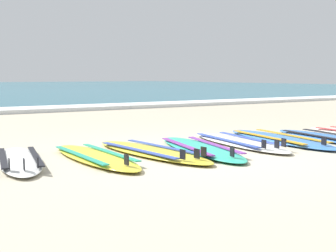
{
  "coord_description": "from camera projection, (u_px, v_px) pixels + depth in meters",
  "views": [
    {
      "loc": [
        -3.63,
        -4.46,
        0.98
      ],
      "look_at": [
        0.09,
        1.26,
        0.25
      ],
      "focal_mm": 49.65,
      "sensor_mm": 36.0,
      "label": 1
    }
  ],
  "objects": [
    {
      "name": "surfboard_2",
      "position": [
        95.0,
        157.0,
        5.49
      ],
      "size": [
        0.55,
        2.11,
        0.18
      ],
      "color": "yellow",
      "rests_on": "ground"
    },
    {
      "name": "surfboard_6",
      "position": [
        279.0,
        139.0,
        7.07
      ],
      "size": [
        1.01,
        2.53,
        0.18
      ],
      "color": "#3875CC",
      "rests_on": "ground"
    },
    {
      "name": "wave_foam_strip",
      "position": [
        23.0,
        110.0,
        12.83
      ],
      "size": [
        80.0,
        1.33,
        0.11
      ],
      "primitive_type": "cube",
      "color": "white",
      "rests_on": "ground"
    },
    {
      "name": "ground_plane",
      "position": [
        217.0,
        155.0,
        5.79
      ],
      "size": [
        80.0,
        80.0,
        0.0
      ],
      "primitive_type": "plane",
      "color": "#B7AD93"
    },
    {
      "name": "surfboard_3",
      "position": [
        151.0,
        151.0,
        5.87
      ],
      "size": [
        0.75,
        2.31,
        0.18
      ],
      "color": "yellow",
      "rests_on": "ground"
    },
    {
      "name": "surfboard_5",
      "position": [
        238.0,
        142.0,
        6.73
      ],
      "size": [
        0.9,
        2.34,
        0.18
      ],
      "color": "silver",
      "rests_on": "ground"
    },
    {
      "name": "surfboard_1",
      "position": [
        19.0,
        160.0,
        5.26
      ],
      "size": [
        0.89,
        2.02,
        0.18
      ],
      "color": "white",
      "rests_on": "ground"
    },
    {
      "name": "surfboard_7",
      "position": [
        329.0,
        138.0,
        7.15
      ],
      "size": [
        0.96,
        2.41,
        0.18
      ],
      "color": "#3875CC",
      "rests_on": "ground"
    },
    {
      "name": "surfboard_4",
      "position": [
        200.0,
        148.0,
        6.14
      ],
      "size": [
        1.07,
        2.36,
        0.18
      ],
      "color": "#2DB793",
      "rests_on": "ground"
    }
  ]
}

